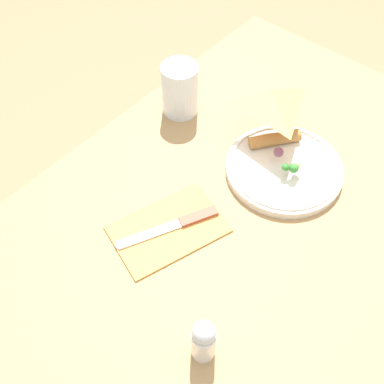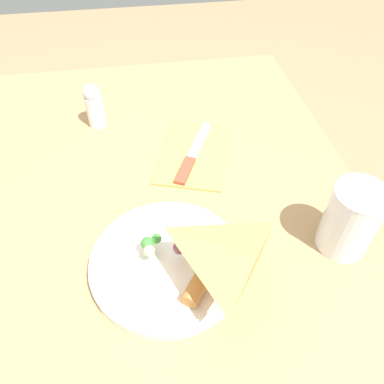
% 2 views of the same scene
% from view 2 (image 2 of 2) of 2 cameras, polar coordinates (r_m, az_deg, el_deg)
% --- Properties ---
extents(ground_plane, '(6.00, 6.00, 0.00)m').
position_cam_2_polar(ground_plane, '(1.28, -6.75, -25.63)').
color(ground_plane, '#997A56').
extents(dining_table, '(1.00, 0.87, 0.74)m').
position_cam_2_polar(dining_table, '(0.71, -11.12, -9.25)').
color(dining_table, '#A87F51').
rests_on(dining_table, ground_plane).
extents(plate_pizza, '(0.22, 0.22, 0.05)m').
position_cam_2_polar(plate_pizza, '(0.54, -3.61, -10.37)').
color(plate_pizza, silver).
rests_on(plate_pizza, dining_table).
extents(milk_glass, '(0.08, 0.08, 0.11)m').
position_cam_2_polar(milk_glass, '(0.58, 22.95, -4.06)').
color(milk_glass, white).
rests_on(milk_glass, dining_table).
extents(napkin_folded, '(0.22, 0.18, 0.00)m').
position_cam_2_polar(napkin_folded, '(0.72, 0.36, 5.96)').
color(napkin_folded, '#E59E4C').
rests_on(napkin_folded, dining_table).
extents(butter_knife, '(0.18, 0.10, 0.01)m').
position_cam_2_polar(butter_knife, '(0.71, 0.14, 5.80)').
color(butter_knife, '#99422D').
rests_on(butter_knife, napkin_folded).
extents(salt_shaker, '(0.04, 0.04, 0.09)m').
position_cam_2_polar(salt_shaker, '(0.80, -14.68, 12.66)').
color(salt_shaker, silver).
rests_on(salt_shaker, dining_table).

